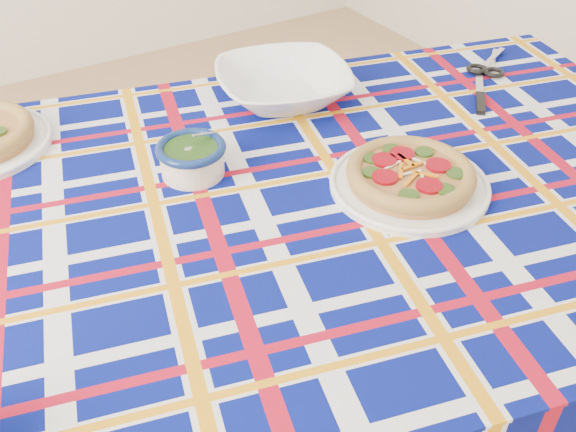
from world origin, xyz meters
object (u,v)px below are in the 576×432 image
dining_table (301,230)px  serving_bowl (283,84)px  pesto_bowl (192,156)px  main_focaccia_plate (410,175)px

dining_table → serving_bowl: 0.37m
serving_bowl → pesto_bowl: bearing=-151.1°
serving_bowl → main_focaccia_plate: bearing=-87.5°
pesto_bowl → serving_bowl: (0.29, 0.16, -0.00)m
pesto_bowl → serving_bowl: bearing=28.9°
dining_table → pesto_bowl: bearing=143.0°
main_focaccia_plate → serving_bowl: size_ratio=1.02×
main_focaccia_plate → serving_bowl: (-0.02, 0.40, 0.01)m
main_focaccia_plate → serving_bowl: serving_bowl is taller
main_focaccia_plate → pesto_bowl: (-0.30, 0.24, 0.01)m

